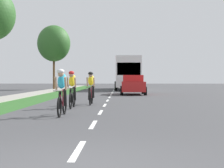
# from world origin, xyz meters

# --- Properties ---
(ground_plane) EXTENTS (120.00, 120.00, 0.00)m
(ground_plane) POSITION_xyz_m (0.00, 20.00, 0.00)
(ground_plane) COLOR #424244
(grass_verge) EXTENTS (2.08, 70.00, 0.01)m
(grass_verge) POSITION_xyz_m (-4.43, 20.00, 0.00)
(grass_verge) COLOR #2D6026
(grass_verge) RESTS_ON ground_plane
(sidewalk_concrete) EXTENTS (1.84, 70.00, 0.10)m
(sidewalk_concrete) POSITION_xyz_m (-6.38, 20.00, 0.00)
(sidewalk_concrete) COLOR #9E998E
(sidewalk_concrete) RESTS_ON ground_plane
(lane_markings_center) EXTENTS (0.12, 54.30, 0.01)m
(lane_markings_center) POSITION_xyz_m (0.00, 24.00, 0.00)
(lane_markings_center) COLOR white
(lane_markings_center) RESTS_ON ground_plane
(cyclist_lead) EXTENTS (0.42, 1.72, 1.58)m
(cyclist_lead) POSITION_xyz_m (-1.23, 6.95, 0.81)
(cyclist_lead) COLOR black
(cyclist_lead) RESTS_ON ground_plane
(cyclist_trailing) EXTENTS (0.42, 1.72, 1.58)m
(cyclist_trailing) POSITION_xyz_m (-1.32, 10.12, 0.81)
(cyclist_trailing) COLOR black
(cyclist_trailing) RESTS_ON ground_plane
(cyclist_distant) EXTENTS (0.42, 1.72, 1.58)m
(cyclist_distant) POSITION_xyz_m (-0.67, 12.04, 0.81)
(cyclist_distant) COLOR black
(cyclist_distant) RESTS_ON ground_plane
(sedan_red) EXTENTS (1.98, 4.30, 1.52)m
(sedan_red) POSITION_xyz_m (1.71, 22.98, 0.77)
(sedan_red) COLOR red
(sedan_red) RESTS_ON ground_plane
(bus_white) EXTENTS (2.78, 11.60, 3.48)m
(bus_white) POSITION_xyz_m (1.52, 34.84, 1.98)
(bus_white) COLOR silver
(bus_white) RESTS_ON ground_plane
(street_tree_far) EXTENTS (3.72, 3.72, 7.27)m
(street_tree_far) POSITION_xyz_m (-6.82, 35.11, 5.21)
(street_tree_far) COLOR brown
(street_tree_far) RESTS_ON ground_plane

